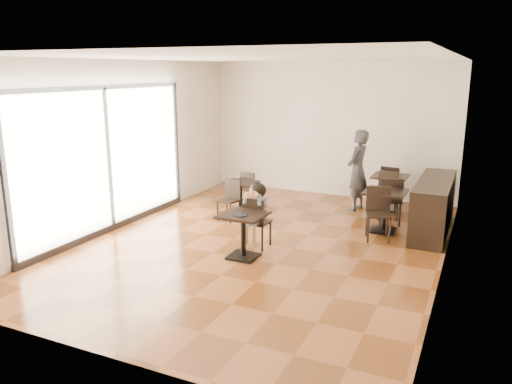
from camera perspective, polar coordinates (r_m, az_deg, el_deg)
The scene contains 23 objects.
floor at distance 8.93m, azimuth 0.81°, elevation -5.89°, with size 6.00×8.00×0.01m, color brown.
ceiling at distance 8.41m, azimuth 0.88°, elevation 15.09°, with size 6.00×8.00×0.01m, color white.
wall_back at distance 12.25m, azimuth 8.51°, elevation 7.06°, with size 6.00×0.01×3.20m, color white.
wall_front at distance 5.21m, azimuth -17.30°, elevation -2.58°, with size 6.00×0.01×3.20m, color white.
wall_left at distance 10.10m, azimuth -14.97°, elevation 5.32°, with size 0.01×8.00×3.20m, color white.
wall_right at distance 7.83m, azimuth 21.37°, elevation 2.45°, with size 0.01×8.00×3.20m, color white.
storefront_window at distance 9.74m, azimuth -16.63°, elevation 3.71°, with size 0.04×4.50×2.60m, color white.
child_table at distance 8.17m, azimuth -1.47°, elevation -5.02°, with size 0.71×0.71×0.75m, color black, non-canonical shape.
child_chair at distance 8.62m, azimuth 0.14°, elevation -3.46°, with size 0.41×0.41×0.91m, color black, non-canonical shape.
child at distance 8.58m, azimuth 0.14°, elevation -2.72°, with size 0.41×0.57×1.14m, color gray, non-canonical shape.
plate at distance 7.97m, azimuth -1.81°, elevation -2.61°, with size 0.25×0.25×0.02m, color black.
pizza_slice at distance 8.31m, azimuth -0.40°, elevation -0.30°, with size 0.26×0.20×0.06m, color #E5BC6F, non-canonical shape.
adult_patron at distance 11.05m, azimuth 11.53°, elevation 2.44°, with size 0.65×0.42×1.77m, color #3B3B3F.
cafe_table_mid at distance 9.77m, azimuth 14.44°, elevation -2.15°, with size 0.76×0.76×0.80m, color black, non-canonical shape.
cafe_table_left at distance 10.66m, azimuth -1.79°, elevation -0.67°, with size 0.65×0.65×0.69m, color black, non-canonical shape.
cafe_table_back at distance 11.32m, azimuth 14.96°, elevation -0.07°, with size 0.73×0.73×0.77m, color black, non-canonical shape.
chair_mid_a at distance 10.27m, azimuth 15.04°, elevation -0.93°, with size 0.43×0.43×0.96m, color black, non-canonical shape.
chair_mid_b at distance 9.22m, azimuth 13.84°, elevation -2.53°, with size 0.43×0.43×0.96m, color black, non-canonical shape.
chair_left_a at distance 11.12m, azimuth -0.53°, elevation 0.32°, with size 0.37×0.37×0.83m, color black, non-canonical shape.
chair_left_b at distance 10.17m, azimuth -3.18°, elevation -1.00°, with size 0.37×0.37×0.83m, color black, non-canonical shape.
chair_back_a at distance 11.61m, azimuth 15.26°, elevation 0.66°, with size 0.42×0.42×0.93m, color black, non-canonical shape.
chair_back_b at distance 10.77m, azimuth 14.47°, elevation -0.30°, with size 0.42×0.42×0.93m, color black, non-canonical shape.
service_counter at distance 10.04m, azimuth 19.62°, elevation -1.50°, with size 0.60×2.40×1.00m, color black.
Camera 1 is at (3.40, -7.69, 3.02)m, focal length 35.00 mm.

